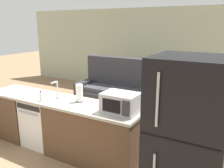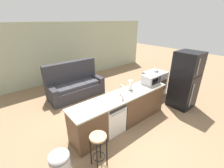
# 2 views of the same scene
# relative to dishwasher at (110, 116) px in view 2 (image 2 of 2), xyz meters

# --- Properties ---
(ground_plane) EXTENTS (24.00, 24.00, 0.00)m
(ground_plane) POSITION_rel_dishwasher_xyz_m (0.25, 0.00, -0.42)
(ground_plane) COLOR #896B4C
(wall_back) EXTENTS (10.00, 0.06, 2.60)m
(wall_back) POSITION_rel_dishwasher_xyz_m (0.55, 4.20, 0.88)
(wall_back) COLOR #A8B293
(wall_back) RESTS_ON ground_plane
(kitchen_counter) EXTENTS (2.94, 0.66, 0.90)m
(kitchen_counter) POSITION_rel_dishwasher_xyz_m (0.49, 0.00, -0.00)
(kitchen_counter) COLOR brown
(kitchen_counter) RESTS_ON ground_plane
(dishwasher) EXTENTS (0.58, 0.61, 0.84)m
(dishwasher) POSITION_rel_dishwasher_xyz_m (0.00, 0.00, 0.00)
(dishwasher) COLOR white
(dishwasher) RESTS_ON ground_plane
(stove_range) EXTENTS (0.76, 0.68, 0.90)m
(stove_range) POSITION_rel_dishwasher_xyz_m (2.60, 0.55, 0.03)
(stove_range) COLOR #A8AAB2
(stove_range) RESTS_ON ground_plane
(refrigerator) EXTENTS (0.72, 0.73, 1.82)m
(refrigerator) POSITION_rel_dishwasher_xyz_m (2.60, -0.55, 0.49)
(refrigerator) COLOR black
(refrigerator) RESTS_ON ground_plane
(microwave) EXTENTS (0.50, 0.37, 0.28)m
(microwave) POSITION_rel_dishwasher_xyz_m (1.56, -0.00, 0.62)
(microwave) COLOR #B7B7BC
(microwave) RESTS_ON kitchen_counter
(sink_faucet) EXTENTS (0.07, 0.18, 0.30)m
(sink_faucet) POSITION_rel_dishwasher_xyz_m (0.35, 0.03, 0.61)
(sink_faucet) COLOR silver
(sink_faucet) RESTS_ON kitchen_counter
(paper_towel_roll) EXTENTS (0.14, 0.14, 0.28)m
(paper_towel_roll) POSITION_rel_dishwasher_xyz_m (0.78, 0.09, 0.62)
(paper_towel_roll) COLOR #4C4C51
(paper_towel_roll) RESTS_ON kitchen_counter
(soap_bottle) EXTENTS (0.06, 0.06, 0.18)m
(soap_bottle) POSITION_rel_dishwasher_xyz_m (0.22, -0.20, 0.55)
(soap_bottle) COLOR silver
(soap_bottle) RESTS_ON kitchen_counter
(kettle) EXTENTS (0.21, 0.17, 0.19)m
(kettle) POSITION_rel_dishwasher_xyz_m (2.43, 0.42, 0.56)
(kettle) COLOR #B2B2B7
(kettle) RESTS_ON stove_range
(bar_stool) EXTENTS (0.32, 0.32, 0.74)m
(bar_stool) POSITION_rel_dishwasher_xyz_m (-0.83, -0.67, 0.11)
(bar_stool) COLOR tan
(bar_stool) RESTS_ON ground_plane
(couch) EXTENTS (2.00, 0.90, 1.27)m
(couch) POSITION_rel_dishwasher_xyz_m (0.20, 2.41, -0.03)
(couch) COLOR #2D2D33
(couch) RESTS_ON ground_plane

